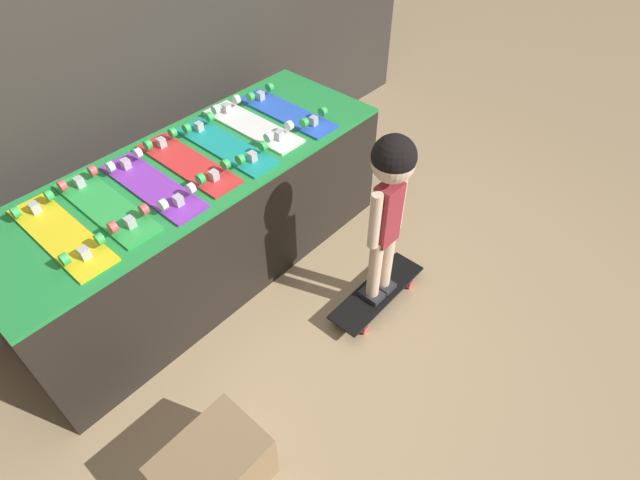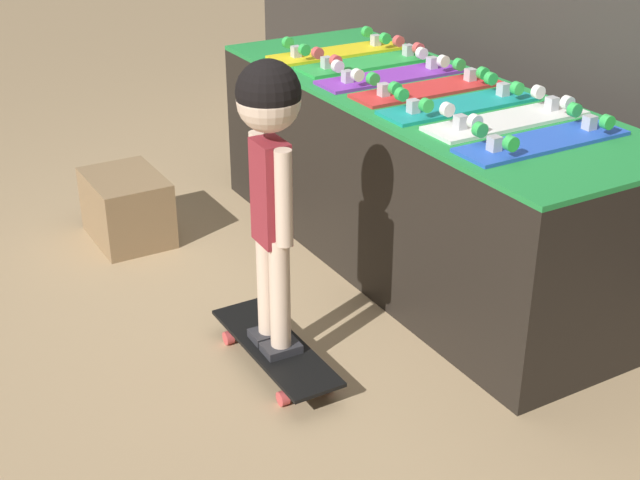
% 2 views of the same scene
% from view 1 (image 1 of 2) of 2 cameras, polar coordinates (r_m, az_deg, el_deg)
% --- Properties ---
extents(ground_plane, '(16.00, 16.00, 0.00)m').
position_cam_1_polar(ground_plane, '(2.98, -5.97, -7.63)').
color(ground_plane, tan).
extents(back_wall, '(5.42, 0.10, 2.70)m').
position_cam_1_polar(back_wall, '(3.03, -24.98, 21.64)').
color(back_wall, '#332D28').
rests_on(back_wall, ground_plane).
extents(display_rack, '(2.27, 0.81, 0.77)m').
position_cam_1_polar(display_rack, '(3.00, -13.44, 2.34)').
color(display_rack, black).
rests_on(display_rack, ground_plane).
extents(skateboard_yellow_on_rack, '(0.19, 0.67, 0.09)m').
position_cam_1_polar(skateboard_yellow_on_rack, '(2.53, -27.56, 0.72)').
color(skateboard_yellow_on_rack, yellow).
rests_on(skateboard_yellow_on_rack, display_rack).
extents(skateboard_green_on_rack, '(0.19, 0.67, 0.09)m').
position_cam_1_polar(skateboard_green_on_rack, '(2.60, -23.37, 3.72)').
color(skateboard_green_on_rack, green).
rests_on(skateboard_green_on_rack, display_rack).
extents(skateboard_purple_on_rack, '(0.19, 0.67, 0.09)m').
position_cam_1_polar(skateboard_purple_on_rack, '(2.64, -18.66, 6.00)').
color(skateboard_purple_on_rack, purple).
rests_on(skateboard_purple_on_rack, display_rack).
extents(skateboard_red_on_rack, '(0.19, 0.67, 0.09)m').
position_cam_1_polar(skateboard_red_on_rack, '(2.76, -14.92, 8.64)').
color(skateboard_red_on_rack, red).
rests_on(skateboard_red_on_rack, display_rack).
extents(skateboard_teal_on_rack, '(0.19, 0.67, 0.09)m').
position_cam_1_polar(skateboard_teal_on_rack, '(2.85, -10.80, 10.69)').
color(skateboard_teal_on_rack, teal).
rests_on(skateboard_teal_on_rack, display_rack).
extents(skateboard_white_on_rack, '(0.19, 0.67, 0.09)m').
position_cam_1_polar(skateboard_white_on_rack, '(3.00, -7.75, 12.94)').
color(skateboard_white_on_rack, white).
rests_on(skateboard_white_on_rack, display_rack).
extents(skateboard_blue_on_rack, '(0.19, 0.67, 0.09)m').
position_cam_1_polar(skateboard_blue_on_rack, '(3.11, -3.88, 14.49)').
color(skateboard_blue_on_rack, blue).
rests_on(skateboard_blue_on_rack, display_rack).
extents(skateboard_on_floor, '(0.67, 0.20, 0.09)m').
position_cam_1_polar(skateboard_on_floor, '(2.95, 6.53, -6.03)').
color(skateboard_on_floor, black).
rests_on(skateboard_on_floor, ground_plane).
extents(child, '(0.25, 0.21, 1.05)m').
position_cam_1_polar(child, '(2.42, 7.95, 5.35)').
color(child, '#2D2D33').
rests_on(child, skateboard_on_floor).
extents(storage_box, '(0.44, 0.32, 0.31)m').
position_cam_1_polar(storage_box, '(2.37, -11.99, -24.31)').
color(storage_box, '#8E704C').
rests_on(storage_box, ground_plane).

